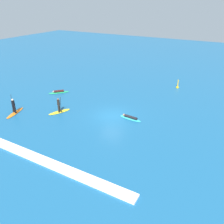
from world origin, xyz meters
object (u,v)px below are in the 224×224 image
(surfer_on_yellow_board, at_px, (59,109))
(marker_buoy, at_px, (177,87))
(surfer_on_orange_board, at_px, (14,109))
(surfer_on_teal_board, at_px, (130,118))
(surfer_on_green_board, at_px, (59,92))

(surfer_on_yellow_board, distance_m, marker_buoy, 18.12)
(surfer_on_orange_board, height_order, surfer_on_yellow_board, surfer_on_orange_board)
(surfer_on_orange_board, distance_m, surfer_on_yellow_board, 5.19)
(surfer_on_teal_board, bearing_deg, surfer_on_yellow_board, 23.12)
(surfer_on_yellow_board, bearing_deg, surfer_on_teal_board, -47.86)
(surfer_on_green_board, relative_size, surfer_on_yellow_board, 0.93)
(surfer_on_orange_board, xyz_separation_m, surfer_on_teal_board, (12.45, 5.34, -0.34))
(surfer_on_orange_board, xyz_separation_m, surfer_on_green_board, (0.09, 7.58, -0.35))
(surfer_on_green_board, bearing_deg, surfer_on_yellow_board, 85.12)
(surfer_on_teal_board, height_order, marker_buoy, marker_buoy)
(marker_buoy, bearing_deg, surfer_on_yellow_board, -123.47)
(surfer_on_yellow_board, height_order, marker_buoy, surfer_on_yellow_board)
(surfer_on_orange_board, bearing_deg, surfer_on_green_board, -16.82)
(surfer_on_green_board, xyz_separation_m, marker_buoy, (14.29, 10.32, 0.09))
(marker_buoy, bearing_deg, surfer_on_teal_board, -98.72)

